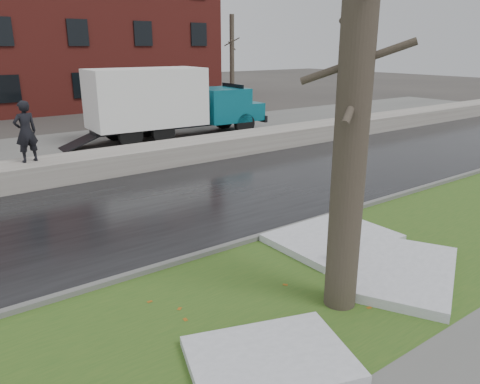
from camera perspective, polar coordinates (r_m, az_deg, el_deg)
ground at (r=9.86m, az=4.76°, el=-8.12°), size 120.00×120.00×0.00m
verge at (r=9.06m, az=10.06°, el=-10.66°), size 60.00×4.50×0.04m
road at (r=13.31m, az=-8.07°, el=-1.27°), size 60.00×7.00×0.03m
parking_lot at (r=20.95m, az=-19.39°, el=4.81°), size 60.00×9.00×0.03m
curb at (r=10.53m, az=1.18°, el=-5.91°), size 60.00×0.15×0.14m
snowbank at (r=16.89m, az=-15.02°, el=3.60°), size 60.00×1.60×0.75m
brick_building at (r=37.49m, az=-25.51°, el=17.01°), size 26.00×12.00×10.00m
bg_tree_right at (r=37.69m, az=-0.98°, el=16.06°), size 1.40×1.62×6.50m
fire_hydrant at (r=9.35m, az=12.86°, el=-7.05°), size 0.37×0.32×0.75m
tree at (r=7.31m, az=13.65°, el=10.13°), size 1.23×1.39×6.62m
box_truck at (r=22.33m, az=-8.77°, el=10.80°), size 9.91×2.77×3.28m
worker at (r=15.98m, az=-24.67°, el=6.71°), size 0.76×0.57×1.90m
snow_patch_near at (r=10.72m, az=11.22°, el=-5.54°), size 2.60×2.00×0.16m
snow_patch_far at (r=6.86m, az=3.65°, el=-19.68°), size 2.60×2.22×0.14m
snow_patch_side at (r=9.56m, az=19.19°, el=-9.10°), size 3.32×2.89×0.18m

